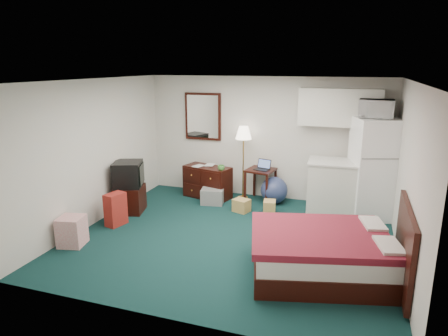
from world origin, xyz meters
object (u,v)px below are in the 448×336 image
(floor_lamp, at_px, (243,163))
(fridge, at_px, (374,169))
(bed, at_px, (322,254))
(tv_stand, at_px, (130,199))
(desk, at_px, (260,185))
(suitcase, at_px, (116,209))
(dresser, at_px, (208,182))
(kitchen_counter, at_px, (333,188))

(floor_lamp, xyz_separation_m, fridge, (2.51, -0.25, 0.15))
(bed, height_order, tv_stand, bed)
(desk, relative_size, suitcase, 1.17)
(dresser, bearing_deg, suitcase, -102.52)
(dresser, distance_m, tv_stand, 1.68)
(kitchen_counter, bearing_deg, floor_lamp, 167.84)
(floor_lamp, bearing_deg, tv_stand, -141.65)
(bed, xyz_separation_m, suitcase, (-3.57, 0.59, -0.00))
(fridge, bearing_deg, bed, -122.51)
(bed, bearing_deg, dresser, 121.68)
(kitchen_counter, relative_size, suitcase, 1.71)
(floor_lamp, distance_m, bed, 3.30)
(dresser, xyz_separation_m, fridge, (3.23, -0.07, 0.58))
(desk, xyz_separation_m, kitchen_counter, (1.45, -0.27, 0.15))
(floor_lamp, distance_m, kitchen_counter, 1.88)
(tv_stand, relative_size, suitcase, 0.95)
(bed, bearing_deg, kitchen_counter, 76.55)
(floor_lamp, height_order, kitchen_counter, floor_lamp)
(suitcase, bearing_deg, dresser, 77.09)
(desk, distance_m, bed, 3.02)
(bed, height_order, suitcase, bed)
(fridge, bearing_deg, suitcase, -173.89)
(bed, bearing_deg, suitcase, 156.47)
(desk, relative_size, bed, 0.37)
(desk, distance_m, tv_stand, 2.61)
(dresser, bearing_deg, bed, -29.52)
(bed, relative_size, suitcase, 3.15)
(kitchen_counter, relative_size, fridge, 0.54)
(dresser, relative_size, tv_stand, 1.80)
(kitchen_counter, height_order, bed, kitchen_counter)
(dresser, relative_size, bed, 0.54)
(tv_stand, bearing_deg, bed, -33.19)
(floor_lamp, xyz_separation_m, desk, (0.38, -0.05, -0.42))
(desk, xyz_separation_m, fridge, (2.13, -0.20, 0.58))
(bed, bearing_deg, floor_lamp, 110.53)
(desk, relative_size, fridge, 0.37)
(desk, bearing_deg, fridge, 4.20)
(desk, height_order, kitchen_counter, kitchen_counter)
(desk, xyz_separation_m, tv_stand, (-2.21, -1.39, -0.09))
(floor_lamp, bearing_deg, desk, -7.80)
(dresser, xyz_separation_m, floor_lamp, (0.72, 0.18, 0.43))
(fridge, relative_size, bed, 1.01)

